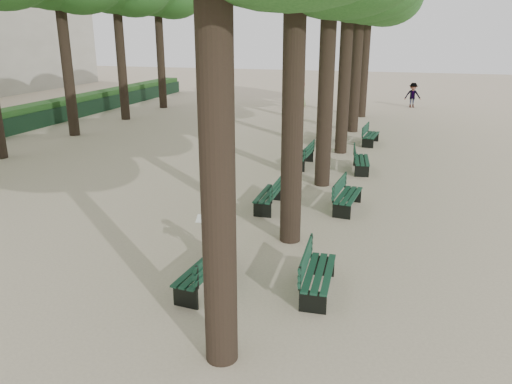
# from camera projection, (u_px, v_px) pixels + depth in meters

# --- Properties ---
(ground) EXTENTS (120.00, 120.00, 0.00)m
(ground) POSITION_uv_depth(u_px,v_px,m) (187.00, 287.00, 10.34)
(ground) COLOR #C1AF92
(ground) RESTS_ON ground
(bench_left_0) EXTENTS (0.73, 1.84, 0.92)m
(bench_left_0) POSITION_uv_depth(u_px,v_px,m) (204.00, 277.00, 10.20)
(bench_left_0) COLOR black
(bench_left_0) RESTS_ON ground
(bench_left_1) EXTENTS (0.60, 1.81, 0.92)m
(bench_left_1) POSITION_uv_depth(u_px,v_px,m) (269.00, 200.00, 14.87)
(bench_left_1) COLOR black
(bench_left_1) RESTS_ON ground
(bench_left_2) EXTENTS (0.62, 1.82, 0.92)m
(bench_left_2) POSITION_uv_depth(u_px,v_px,m) (303.00, 160.00, 19.49)
(bench_left_2) COLOR black
(bench_left_2) RESTS_ON ground
(bench_left_3) EXTENTS (0.72, 1.84, 0.92)m
(bench_left_3) POSITION_uv_depth(u_px,v_px,m) (323.00, 135.00, 24.09)
(bench_left_3) COLOR black
(bench_left_3) RESTS_ON ground
(bench_right_0) EXTENTS (0.65, 1.82, 0.92)m
(bench_right_0) POSITION_uv_depth(u_px,v_px,m) (318.00, 281.00, 10.04)
(bench_right_0) COLOR black
(bench_right_0) RESTS_ON ground
(bench_right_1) EXTENTS (0.74, 1.85, 0.92)m
(bench_right_1) POSITION_uv_depth(u_px,v_px,m) (348.00, 201.00, 14.74)
(bench_right_1) COLOR black
(bench_right_1) RESTS_ON ground
(bench_right_2) EXTENTS (0.79, 1.86, 0.92)m
(bench_right_2) POSITION_uv_depth(u_px,v_px,m) (361.00, 164.00, 18.80)
(bench_right_2) COLOR black
(bench_right_2) RESTS_ON ground
(bench_right_3) EXTENTS (0.73, 1.84, 0.92)m
(bench_right_3) POSITION_uv_depth(u_px,v_px,m) (371.00, 139.00, 23.27)
(bench_right_3) COLOR black
(bench_right_3) RESTS_ON ground
(man_with_map) EXTENTS (0.70, 0.70, 1.56)m
(man_with_map) POSITION_uv_depth(u_px,v_px,m) (215.00, 231.00, 11.19)
(man_with_map) COLOR black
(man_with_map) RESTS_ON ground
(pedestrian_a) EXTENTS (0.68, 0.99, 1.88)m
(pedestrian_a) POSITION_uv_depth(u_px,v_px,m) (288.00, 94.00, 34.51)
(pedestrian_a) COLOR #262628
(pedestrian_a) RESTS_ON ground
(pedestrian_d) EXTENTS (0.61, 0.97, 1.85)m
(pedestrian_d) POSITION_uv_depth(u_px,v_px,m) (302.00, 94.00, 34.47)
(pedestrian_d) COLOR #262628
(pedestrian_d) RESTS_ON ground
(pedestrian_b) EXTENTS (1.13, 0.53, 1.68)m
(pedestrian_b) POSITION_uv_depth(u_px,v_px,m) (413.00, 95.00, 34.42)
(pedestrian_b) COLOR #262628
(pedestrian_b) RESTS_ON ground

